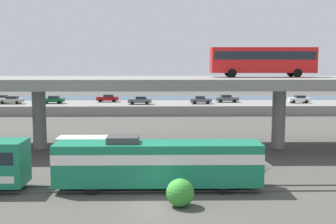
{
  "coord_description": "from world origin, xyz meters",
  "views": [
    {
      "loc": [
        0.17,
        -28.54,
        9.87
      ],
      "look_at": [
        1.05,
        25.69,
        3.49
      ],
      "focal_mm": 46.13,
      "sensor_mm": 36.0,
      "label": 1
    }
  ],
  "objects_px": {
    "parked_car_1": "(0,99)",
    "parked_car_3": "(299,99)",
    "parked_car_5": "(53,100)",
    "parked_car_7": "(108,98)",
    "train_locomotive": "(168,162)",
    "parked_car_6": "(201,100)",
    "parked_car_2": "(11,100)",
    "service_truck_east": "(93,152)",
    "parked_car_0": "(227,98)",
    "parked_car_4": "(140,100)",
    "transit_bus_on_overpass": "(263,59)"
  },
  "relations": [
    {
      "from": "transit_bus_on_overpass",
      "to": "parked_car_0",
      "type": "distance_m",
      "value": 36.03
    },
    {
      "from": "train_locomotive",
      "to": "parked_car_6",
      "type": "xyz_separation_m",
      "value": [
        7.05,
        49.53,
        0.37
      ]
    },
    {
      "from": "train_locomotive",
      "to": "parked_car_2",
      "type": "xyz_separation_m",
      "value": [
        -29.16,
        49.93,
        0.38
      ]
    },
    {
      "from": "transit_bus_on_overpass",
      "to": "parked_car_6",
      "type": "relative_size",
      "value": 3.0
    },
    {
      "from": "parked_car_1",
      "to": "parked_car_4",
      "type": "relative_size",
      "value": 1.05
    },
    {
      "from": "service_truck_east",
      "to": "parked_car_3",
      "type": "distance_m",
      "value": 55.67
    },
    {
      "from": "parked_car_2",
      "to": "parked_car_5",
      "type": "relative_size",
      "value": 1.05
    },
    {
      "from": "parked_car_2",
      "to": "parked_car_3",
      "type": "xyz_separation_m",
      "value": [
        55.58,
        0.95,
        -0.0
      ]
    },
    {
      "from": "parked_car_4",
      "to": "parked_car_5",
      "type": "bearing_deg",
      "value": -5.24
    },
    {
      "from": "parked_car_2",
      "to": "train_locomotive",
      "type": "bearing_deg",
      "value": 120.28
    },
    {
      "from": "parked_car_2",
      "to": "parked_car_6",
      "type": "xyz_separation_m",
      "value": [
        36.21,
        -0.4,
        -0.0
      ]
    },
    {
      "from": "parked_car_5",
      "to": "parked_car_7",
      "type": "bearing_deg",
      "value": -162.13
    },
    {
      "from": "train_locomotive",
      "to": "parked_car_1",
      "type": "distance_m",
      "value": 61.75
    },
    {
      "from": "parked_car_6",
      "to": "train_locomotive",
      "type": "bearing_deg",
      "value": -98.1
    },
    {
      "from": "service_truck_east",
      "to": "parked_car_0",
      "type": "distance_m",
      "value": 50.33
    },
    {
      "from": "transit_bus_on_overpass",
      "to": "parked_car_4",
      "type": "bearing_deg",
      "value": 116.62
    },
    {
      "from": "transit_bus_on_overpass",
      "to": "parked_car_5",
      "type": "height_order",
      "value": "transit_bus_on_overpass"
    },
    {
      "from": "train_locomotive",
      "to": "parked_car_6",
      "type": "bearing_deg",
      "value": 81.9
    },
    {
      "from": "parked_car_3",
      "to": "parked_car_4",
      "type": "distance_m",
      "value": 31.02
    },
    {
      "from": "parked_car_0",
      "to": "parked_car_2",
      "type": "relative_size",
      "value": 0.99
    },
    {
      "from": "train_locomotive",
      "to": "parked_car_7",
      "type": "relative_size",
      "value": 3.94
    },
    {
      "from": "parked_car_3",
      "to": "service_truck_east",
      "type": "bearing_deg",
      "value": 53.42
    },
    {
      "from": "parked_car_4",
      "to": "parked_car_7",
      "type": "height_order",
      "value": "same"
    },
    {
      "from": "service_truck_east",
      "to": "parked_car_4",
      "type": "relative_size",
      "value": 1.54
    },
    {
      "from": "train_locomotive",
      "to": "transit_bus_on_overpass",
      "type": "relative_size",
      "value": 1.41
    },
    {
      "from": "parked_car_5",
      "to": "train_locomotive",
      "type": "bearing_deg",
      "value": 112.93
    },
    {
      "from": "parked_car_5",
      "to": "parked_car_7",
      "type": "distance_m",
      "value": 10.62
    },
    {
      "from": "parked_car_1",
      "to": "parked_car_6",
      "type": "distance_m",
      "value": 39.44
    },
    {
      "from": "parked_car_1",
      "to": "parked_car_4",
      "type": "height_order",
      "value": "same"
    },
    {
      "from": "parked_car_2",
      "to": "parked_car_6",
      "type": "bearing_deg",
      "value": 179.37
    },
    {
      "from": "parked_car_0",
      "to": "parked_car_3",
      "type": "height_order",
      "value": "same"
    },
    {
      "from": "parked_car_3",
      "to": "parked_car_6",
      "type": "distance_m",
      "value": 19.43
    },
    {
      "from": "parked_car_3",
      "to": "parked_car_5",
      "type": "height_order",
      "value": "same"
    },
    {
      "from": "service_truck_east",
      "to": "train_locomotive",
      "type": "bearing_deg",
      "value": -42.54
    },
    {
      "from": "train_locomotive",
      "to": "parked_car_0",
      "type": "bearing_deg",
      "value": 76.58
    },
    {
      "from": "train_locomotive",
      "to": "parked_car_0",
      "type": "relative_size",
      "value": 3.79
    },
    {
      "from": "service_truck_east",
      "to": "parked_car_7",
      "type": "distance_m",
      "value": 47.74
    },
    {
      "from": "parked_car_4",
      "to": "parked_car_7",
      "type": "xyz_separation_m",
      "value": [
        -6.7,
        4.8,
        -0.0
      ]
    },
    {
      "from": "parked_car_0",
      "to": "parked_car_1",
      "type": "bearing_deg",
      "value": -179.98
    },
    {
      "from": "parked_car_1",
      "to": "transit_bus_on_overpass",
      "type": "bearing_deg",
      "value": 141.03
    },
    {
      "from": "parked_car_1",
      "to": "parked_car_3",
      "type": "height_order",
      "value": "same"
    },
    {
      "from": "train_locomotive",
      "to": "parked_car_5",
      "type": "height_order",
      "value": "train_locomotive"
    },
    {
      "from": "parked_car_7",
      "to": "parked_car_3",
      "type": "bearing_deg",
      "value": 175.71
    },
    {
      "from": "parked_car_4",
      "to": "parked_car_7",
      "type": "relative_size",
      "value": 1.03
    },
    {
      "from": "transit_bus_on_overpass",
      "to": "parked_car_5",
      "type": "xyz_separation_m",
      "value": [
        -32.57,
        32.99,
        -7.55
      ]
    },
    {
      "from": "parked_car_1",
      "to": "parked_car_0",
      "type": "bearing_deg",
      "value": -179.98
    },
    {
      "from": "parked_car_0",
      "to": "parked_car_4",
      "type": "xyz_separation_m",
      "value": [
        -17.09,
        -3.75,
        0.0
      ]
    },
    {
      "from": "parked_car_4",
      "to": "service_truck_east",
      "type": "bearing_deg",
      "value": 87.03
    },
    {
      "from": "parked_car_1",
      "to": "parked_car_2",
      "type": "relative_size",
      "value": 1.03
    },
    {
      "from": "train_locomotive",
      "to": "parked_car_1",
      "type": "bearing_deg",
      "value": 121.5
    }
  ]
}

